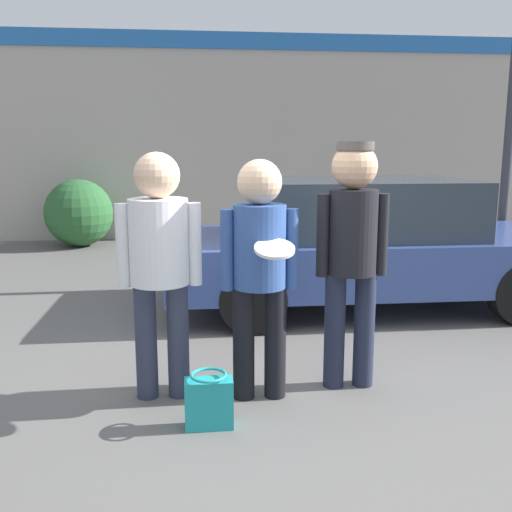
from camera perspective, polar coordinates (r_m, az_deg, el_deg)
name	(u,v)px	position (r m, az deg, el deg)	size (l,w,h in m)	color
ground_plane	(275,392)	(4.21, 1.95, -13.45)	(56.00, 56.00, 0.00)	#5B5956
storefront_building	(223,136)	(11.02, -3.35, 11.85)	(24.00, 0.22, 3.79)	#B2A89E
person_left	(159,253)	(3.89, -9.65, 0.28)	(0.57, 0.40, 1.70)	#2D3347
person_middle_with_frisbee	(260,260)	(3.83, 0.37, -0.37)	(0.53, 0.56, 1.65)	black
person_right	(352,242)	(4.07, 9.60, 1.40)	(0.51, 0.34, 1.77)	#1E2338
parked_car_near	(364,243)	(6.33, 10.75, 1.30)	(4.31, 1.86, 1.39)	#334784
shrub	(79,213)	(10.49, -17.29, 4.14)	(1.18, 1.18, 1.18)	#285B2D
handbag	(209,401)	(3.68, -4.72, -14.28)	(0.30, 0.23, 0.35)	teal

